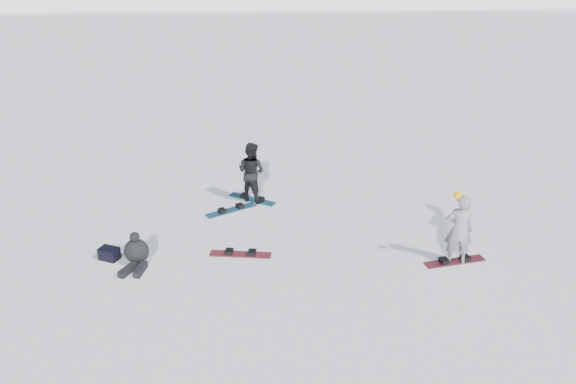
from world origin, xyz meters
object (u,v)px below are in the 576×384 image
object	(u,v)px
seated_rider	(136,252)
snowboard_loose_b	(241,254)
snowboard_loose_c	(231,210)
snowboarder_woman	(459,229)
snowboarder_man	(251,172)
gear_bag	(109,254)

from	to	relation	value
seated_rider	snowboard_loose_b	distance (m)	2.47
snowboard_loose_c	snowboard_loose_b	world-z (taller)	same
snowboard_loose_b	seated_rider	bearing A→B (deg)	-165.80
snowboarder_woman	snowboard_loose_c	xyz separation A→B (m)	(-5.40, 3.05, -0.88)
snowboarder_man	snowboard_loose_b	xyz separation A→B (m)	(-0.28, -3.10, -0.87)
seated_rider	snowboard_loose_c	distance (m)	3.43
snowboarder_man	snowboard_loose_c	bearing A→B (deg)	83.40
snowboarder_man	snowboard_loose_b	world-z (taller)	snowboarder_man
snowboarder_man	seated_rider	bearing A→B (deg)	85.19
snowboarder_man	seated_rider	xyz separation A→B (m)	(-2.72, -3.36, -0.57)
snowboarder_man	snowboard_loose_c	world-z (taller)	snowboarder_man
snowboarder_man	snowboard_loose_c	size ratio (longest dim) A/B	1.18
snowboard_loose_c	snowboard_loose_b	size ratio (longest dim) A/B	1.00
snowboard_loose_c	snowboard_loose_b	xyz separation A→B (m)	(0.31, -2.42, 0.00)
snowboarder_man	gear_bag	size ratio (longest dim) A/B	3.94
snowboarder_man	gear_bag	distance (m)	4.68
snowboarder_woman	seated_rider	distance (m)	7.56
snowboarder_woman	snowboard_loose_c	bearing A→B (deg)	-20.23
gear_bag	snowboard_loose_b	bearing A→B (deg)	0.14
snowboarder_woman	snowboarder_man	xyz separation A→B (m)	(-4.81, 3.74, -0.01)
snowboard_loose_c	snowboard_loose_b	bearing A→B (deg)	-111.67
snowboarder_woman	snowboard_loose_c	distance (m)	6.27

